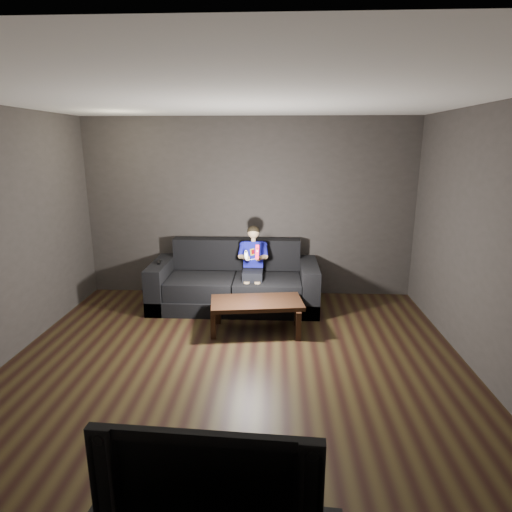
{
  "coord_description": "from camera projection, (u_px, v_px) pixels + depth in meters",
  "views": [
    {
      "loc": [
        0.41,
        -3.97,
        2.3
      ],
      "look_at": [
        0.15,
        1.55,
        0.85
      ],
      "focal_mm": 30.0,
      "sensor_mm": 36.0,
      "label": 1
    }
  ],
  "objects": [
    {
      "name": "ceiling",
      "position": [
        231.0,
        97.0,
        3.75
      ],
      "size": [
        5.0,
        5.0,
        0.02
      ],
      "primitive_type": "cube",
      "color": "white",
      "rests_on": "back_wall"
    },
    {
      "name": "wii_remote_red",
      "position": [
        257.0,
        252.0,
        5.6
      ],
      "size": [
        0.06,
        0.08,
        0.19
      ],
      "color": "red",
      "rests_on": "child"
    },
    {
      "name": "wii_remote_black",
      "position": [
        159.0,
        262.0,
        6.11
      ],
      "size": [
        0.06,
        0.16,
        0.03
      ],
      "color": "black",
      "rests_on": "sofa"
    },
    {
      "name": "right_wall",
      "position": [
        500.0,
        249.0,
        3.98
      ],
      "size": [
        0.04,
        5.0,
        2.7
      ],
      "primitive_type": "cube",
      "color": "#35312E",
      "rests_on": "ground"
    },
    {
      "name": "back_wall",
      "position": [
        249.0,
        208.0,
        6.51
      ],
      "size": [
        5.0,
        0.04,
        2.7
      ],
      "primitive_type": "cube",
      "color": "#35312E",
      "rests_on": "ground"
    },
    {
      "name": "tv",
      "position": [
        210.0,
        474.0,
        2.05
      ],
      "size": [
        1.07,
        0.2,
        0.61
      ],
      "primitive_type": "imported",
      "rotation": [
        0.0,
        0.0,
        -0.06
      ],
      "color": "black",
      "rests_on": "media_console"
    },
    {
      "name": "child",
      "position": [
        253.0,
        259.0,
        6.04
      ],
      "size": [
        0.42,
        0.51,
        1.03
      ],
      "color": "black",
      "rests_on": "sofa"
    },
    {
      "name": "coffee_table",
      "position": [
        257.0,
        305.0,
        5.33
      ],
      "size": [
        1.2,
        0.71,
        0.41
      ],
      "color": "black",
      "rests_on": "floor"
    },
    {
      "name": "floor",
      "position": [
        234.0,
        373.0,
        4.44
      ],
      "size": [
        5.0,
        5.0,
        0.0
      ],
      "primitive_type": "plane",
      "color": "black",
      "rests_on": "ground"
    },
    {
      "name": "front_wall",
      "position": [
        169.0,
        394.0,
        1.68
      ],
      "size": [
        5.0,
        0.04,
        2.7
      ],
      "primitive_type": "cube",
      "color": "#35312E",
      "rests_on": "ground"
    },
    {
      "name": "sofa",
      "position": [
        235.0,
        286.0,
        6.23
      ],
      "size": [
        2.38,
        1.03,
        0.92
      ],
      "color": "black",
      "rests_on": "floor"
    },
    {
      "name": "nunchuk_white",
      "position": [
        246.0,
        255.0,
        5.62
      ],
      "size": [
        0.08,
        0.09,
        0.14
      ],
      "color": "white",
      "rests_on": "child"
    },
    {
      "name": "wii_console",
      "position": [
        316.0,
        511.0,
        2.07
      ],
      "size": [
        0.07,
        0.18,
        0.23
      ],
      "primitive_type": "cube",
      "rotation": [
        0.0,
        0.0,
        -0.08
      ],
      "color": "white",
      "rests_on": "media_console"
    }
  ]
}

